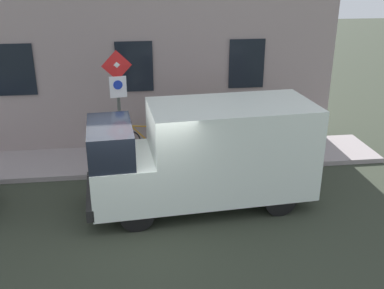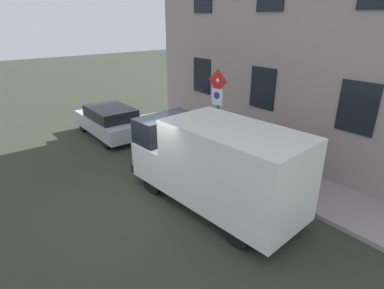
% 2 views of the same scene
% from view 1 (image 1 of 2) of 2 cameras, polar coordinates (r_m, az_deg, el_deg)
% --- Properties ---
extents(ground_plane, '(80.00, 80.00, 0.00)m').
position_cam_1_polar(ground_plane, '(10.53, -6.45, -9.37)').
color(ground_plane, '#2E3428').
extents(sidewalk_slab, '(2.05, 14.46, 0.14)m').
position_cam_1_polar(sidewalk_slab, '(13.40, -6.81, -1.92)').
color(sidewalk_slab, gray).
rests_on(sidewalk_slab, ground_plane).
extents(building_facade, '(0.75, 12.46, 8.30)m').
position_cam_1_polar(building_facade, '(13.71, -7.71, 16.29)').
color(building_facade, gray).
rests_on(building_facade, ground_plane).
extents(sign_post_stacked, '(0.18, 0.56, 3.21)m').
position_cam_1_polar(sign_post_stacked, '(11.90, -9.40, 6.30)').
color(sign_post_stacked, '#474C47').
rests_on(sign_post_stacked, sidewalk_slab).
extents(delivery_van, '(2.38, 5.46, 2.50)m').
position_cam_1_polar(delivery_van, '(10.52, 1.84, -1.09)').
color(delivery_van, white).
rests_on(delivery_van, ground_plane).
extents(bicycle_red, '(0.46, 1.71, 0.89)m').
position_cam_1_polar(bicycle_red, '(13.80, 0.86, 0.93)').
color(bicycle_red, black).
rests_on(bicycle_red, sidewalk_slab).
extents(bicycle_purple, '(0.46, 1.71, 0.89)m').
position_cam_1_polar(bicycle_purple, '(13.71, -2.44, 0.78)').
color(bicycle_purple, black).
rests_on(bicycle_purple, sidewalk_slab).
extents(bicycle_orange, '(0.46, 1.72, 0.89)m').
position_cam_1_polar(bicycle_orange, '(13.67, -5.77, 0.62)').
color(bicycle_orange, black).
rests_on(bicycle_orange, sidewalk_slab).
extents(pedestrian, '(0.27, 0.40, 1.72)m').
position_cam_1_polar(pedestrian, '(13.12, 4.07, 2.36)').
color(pedestrian, '#262B47').
rests_on(pedestrian, sidewalk_slab).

